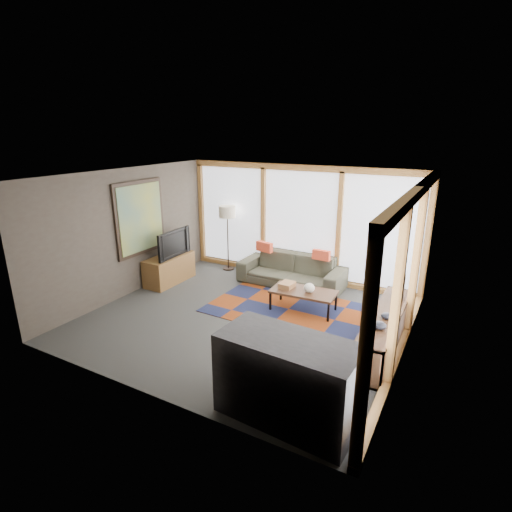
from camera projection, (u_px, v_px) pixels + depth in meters
The scene contains 17 objects.
ground at pixel (246, 319), 7.32m from camera, with size 5.50×5.50×0.00m, color #30302D.
room_envelope at pixel (285, 234), 7.10m from camera, with size 5.52×5.02×2.62m.
rug at pixel (289, 309), 7.70m from camera, with size 3.00×1.93×0.01m, color maroon.
sofa at pixel (291, 270), 8.83m from camera, with size 2.33×0.91×0.68m, color #343527.
pillow_left at pixel (264, 247), 9.00m from camera, with size 0.40×0.12×0.22m, color #DE4729.
pillow_right at pixel (321, 255), 8.43m from camera, with size 0.38×0.11×0.21m, color #DE4729.
floor_lamp at pixel (228, 238), 9.69m from camera, with size 0.40×0.40×1.59m, color black, non-canonical shape.
coffee_table at pixel (303, 301), 7.60m from camera, with size 1.22×0.61×0.41m, color #302311, non-canonical shape.
book_stack at pixel (287, 285), 7.69m from camera, with size 0.24×0.30×0.10m, color #956239.
vase at pixel (309, 288), 7.45m from camera, with size 0.21×0.21×0.18m, color beige.
bookshelf at pixel (385, 331), 6.27m from camera, with size 0.43×2.38×0.60m, color #302311, non-canonical shape.
bowl_a at pixel (379, 325), 5.71m from camera, with size 0.20×0.20×0.10m, color black.
bowl_b at pixel (387, 316), 6.01m from camera, with size 0.17×0.17×0.09m, color black.
shelf_picture at pixel (403, 285), 6.72m from camera, with size 0.04×0.34×0.44m, color black.
tv_console at pixel (169, 269), 9.01m from camera, with size 0.51×1.23×0.62m, color brown.
television at pixel (171, 243), 8.82m from camera, with size 1.05×0.14×0.61m, color black.
bar_counter at pixel (288, 379), 4.68m from camera, with size 1.65×0.77×1.04m, color black.
Camera 1 is at (3.34, -5.72, 3.33)m, focal length 28.00 mm.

